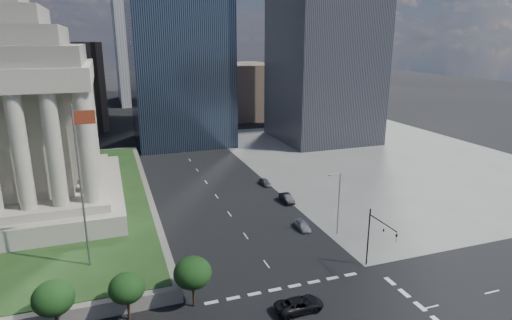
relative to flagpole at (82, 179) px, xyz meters
name	(u,v)px	position (x,y,z in m)	size (l,w,h in m)	color
ground	(173,138)	(21.83, 76.00, -13.11)	(500.00, 500.00, 0.00)	black
sidewalk_ne	(381,158)	(67.83, 36.00, -13.10)	(68.00, 90.00, 0.03)	slate
flagpole	(82,179)	(0.00, 0.00, 0.00)	(2.52, 0.24, 20.00)	slate
midrise_glass	(178,35)	(23.83, 71.00, 16.89)	(26.00, 26.00, 60.00)	black
building_filler_ne	(244,90)	(53.83, 106.00, -3.11)	(20.00, 30.00, 20.00)	#4F4036
building_filler_nw	(68,85)	(-8.17, 106.00, 0.89)	(24.00, 30.00, 28.00)	#4F4036
traffic_signal_ne	(377,234)	(34.33, -10.30, -7.86)	(0.30, 5.74, 8.00)	black
street_lamp_north	(338,200)	(35.16, 1.00, -7.45)	(2.13, 0.22, 10.00)	slate
pickup_truck	(300,305)	(21.68, -14.69, -12.35)	(2.52, 5.47, 1.52)	black
parked_sedan_near	(303,225)	(31.05, 4.33, -12.43)	(1.62, 4.03, 1.37)	#999CA2
parked_sedan_mid	(287,198)	(33.33, 15.91, -12.38)	(1.56, 4.48, 1.48)	black
parked_sedan_far	(265,182)	(32.91, 26.26, -12.48)	(3.73, 1.50, 1.27)	#54555B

